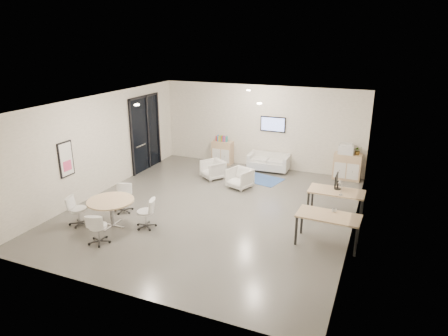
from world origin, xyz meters
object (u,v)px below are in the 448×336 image
sideboard_right (347,167)px  round_table (111,203)px  armchair_left (213,169)px  loveseat (269,163)px  armchair_right (240,177)px  sideboard_left (223,152)px  desk_rear (336,193)px  desk_front (328,218)px

sideboard_right → round_table: bearing=-130.7°
armchair_left → loveseat: bearing=81.2°
armchair_left → round_table: bearing=-66.3°
sideboard_right → round_table: sideboard_right is taller
armchair_left → round_table: 4.67m
armchair_right → round_table: (-2.20, -4.05, 0.31)m
sideboard_left → desk_rear: size_ratio=0.60×
sideboard_right → desk_front: size_ratio=0.62×
round_table → sideboard_right: bearing=49.3°
sideboard_left → sideboard_right: (4.88, -0.02, 0.02)m
sideboard_right → desk_rear: (0.07, -3.39, 0.24)m
armchair_left → desk_rear: (4.57, -1.61, 0.35)m
armchair_right → desk_rear: bearing=0.4°
sideboard_right → desk_front: sideboard_right is taller
sideboard_right → round_table: size_ratio=0.76×
loveseat → desk_front: size_ratio=1.00×
sideboard_left → loveseat: 2.00m
sideboard_right → armchair_left: size_ratio=1.29×
sideboard_right → loveseat: 2.89m
desk_rear → desk_front: desk_rear is taller
desk_rear → round_table: 6.27m
loveseat → desk_front: 5.81m
round_table → desk_front: bearing=12.6°
sideboard_left → desk_front: (4.99, -5.11, 0.25)m
sideboard_left → sideboard_right: sideboard_right is taller
desk_rear → round_table: (-5.53, -2.95, -0.04)m
sideboard_left → armchair_right: bearing=-55.1°
armchair_left → sideboard_left: bearing=137.5°
sideboard_left → loveseat: (1.99, -0.15, -0.15)m
desk_rear → desk_front: 1.71m
loveseat → armchair_left: size_ratio=2.11×
sideboard_right → loveseat: sideboard_right is taller
sideboard_left → round_table: size_ratio=0.74×
sideboard_left → desk_rear: 6.01m
desk_rear → round_table: size_ratio=1.23×
sideboard_left → loveseat: size_ratio=0.59×
sideboard_right → armchair_left: sideboard_right is taller
sideboard_left → loveseat: bearing=-4.3°
armchair_right → desk_front: desk_front is taller
desk_front → round_table: (-5.57, -1.25, -0.03)m
loveseat → armchair_left: (-1.62, -1.65, 0.06)m
loveseat → sideboard_left: bearing=173.9°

